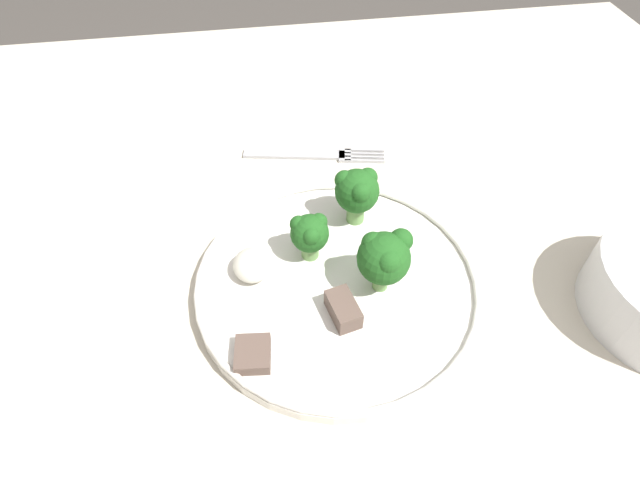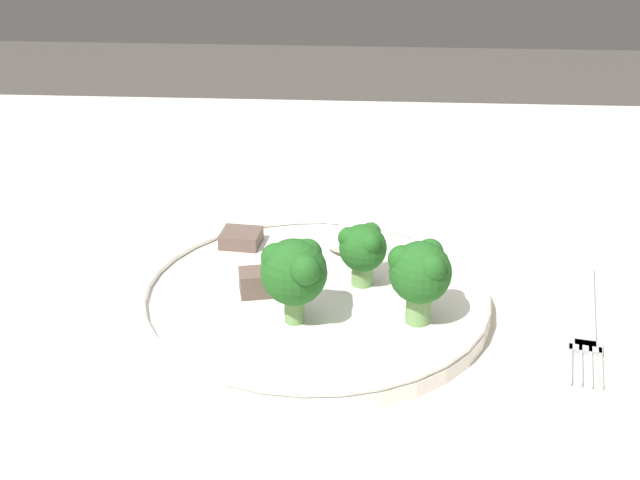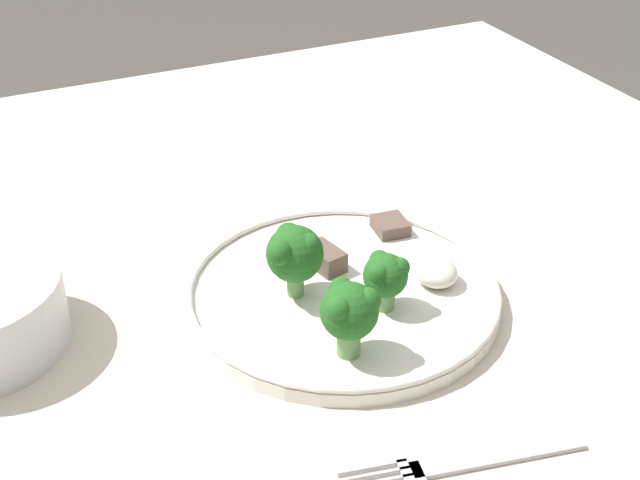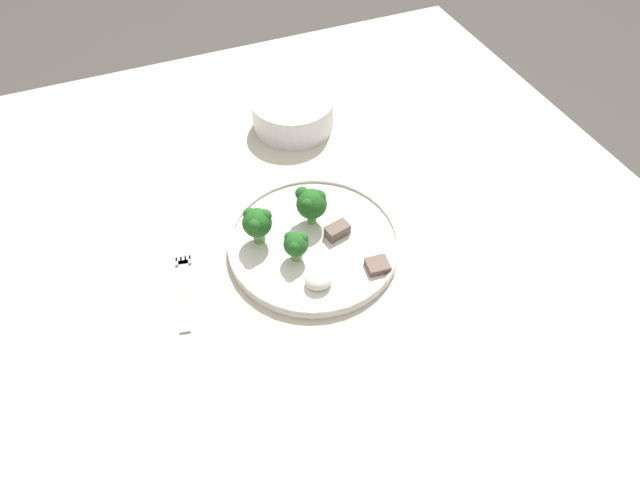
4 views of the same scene
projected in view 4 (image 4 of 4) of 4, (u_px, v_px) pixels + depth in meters
ground_plane at (315, 405)px, 1.40m from camera, size 8.00×8.00×0.00m
table at (313, 262)px, 0.88m from camera, size 1.15×1.15×0.77m
dinner_plate at (314, 242)px, 0.78m from camera, size 0.27×0.27×0.02m
fork at (184, 282)px, 0.74m from camera, size 0.05×0.17×0.00m
cream_bowl at (293, 113)px, 0.95m from camera, size 0.15×0.15×0.06m
broccoli_floret_near_rim_left at (309, 202)px, 0.77m from camera, size 0.05×0.05×0.06m
broccoli_floret_center_left at (296, 244)px, 0.73m from camera, size 0.04×0.04×0.05m
broccoli_floret_back_left at (257, 223)px, 0.74m from camera, size 0.05×0.04×0.06m
meat_slice_front_slice at (337, 230)px, 0.77m from camera, size 0.04×0.03×0.02m
meat_slice_middle_slice at (378, 265)px, 0.74m from camera, size 0.04×0.03×0.01m
sauce_dollop at (319, 279)px, 0.71m from camera, size 0.04×0.04×0.02m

